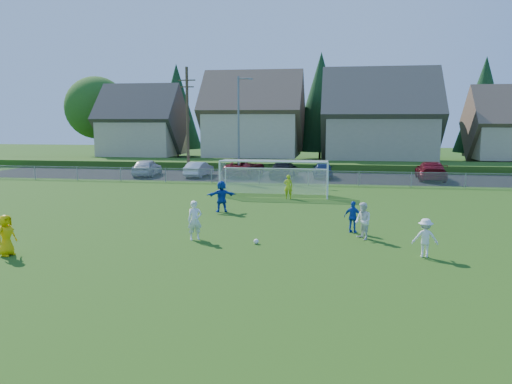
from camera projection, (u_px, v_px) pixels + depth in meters
ground at (222, 258)px, 18.97m from camera, size 160.00×160.00×0.00m
asphalt_lot at (290, 177)px, 45.84m from camera, size 60.00×60.00×0.00m
grass_embankment at (296, 165)px, 53.11m from camera, size 70.00×6.00×0.80m
soccer_ball at (256, 241)px, 21.13m from camera, size 0.22×0.22×0.22m
referee at (6, 235)px, 19.23m from camera, size 0.68×0.88×1.61m
player_white_a at (195, 220)px, 21.80m from camera, size 0.75×0.65×1.73m
player_white_b at (363, 221)px, 21.85m from camera, size 0.92×0.99×1.64m
player_white_c at (425, 238)px, 19.04m from camera, size 0.99×0.60×1.50m
player_blue_a at (353, 217)px, 23.17m from camera, size 0.94×0.62×1.48m
player_blue_b at (222, 196)px, 28.42m from camera, size 1.75×1.06×1.80m
goalkeeper at (288, 187)px, 33.20m from camera, size 0.59×0.39×1.61m
car_a at (147, 167)px, 46.61m from camera, size 2.21×4.77×1.58m
car_b at (199, 169)px, 46.04m from camera, size 1.85×4.31×1.38m
car_c at (245, 168)px, 46.41m from camera, size 3.35×6.01×1.59m
car_d at (284, 170)px, 44.91m from camera, size 2.40×5.29×1.50m
car_e at (323, 170)px, 45.20m from camera, size 2.00×4.36×1.45m
car_g at (431, 171)px, 43.30m from camera, size 2.65×5.77×1.64m
soccer_goal at (275, 172)px, 34.42m from camera, size 7.42×1.90×2.50m
chainlink_fence at (284, 177)px, 40.38m from camera, size 52.06×0.06×1.20m
streetlight at (239, 124)px, 44.38m from camera, size 1.38×0.18×9.00m
utility_pole at (188, 121)px, 46.11m from camera, size 1.60×0.26×10.00m
houses_row at (319, 102)px, 59.09m from camera, size 53.90×11.45×13.27m
tree_row at (313, 107)px, 65.42m from camera, size 65.98×12.36×13.80m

